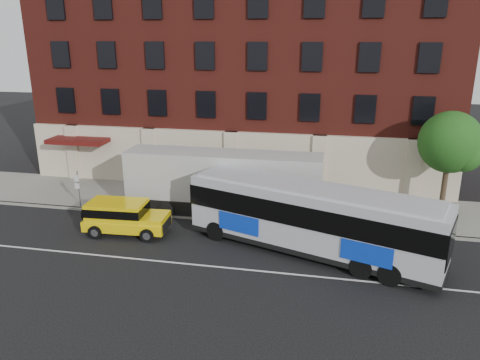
% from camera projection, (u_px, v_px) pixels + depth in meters
% --- Properties ---
extents(ground, '(120.00, 120.00, 0.00)m').
position_uv_depth(ground, '(178.00, 268.00, 21.59)').
color(ground, black).
rests_on(ground, ground).
extents(sidewalk, '(60.00, 6.00, 0.15)m').
position_uv_depth(sidewalk, '(222.00, 202.00, 29.97)').
color(sidewalk, gray).
rests_on(sidewalk, ground).
extents(kerb, '(60.00, 0.25, 0.15)m').
position_uv_depth(kerb, '(210.00, 219.00, 27.17)').
color(kerb, gray).
rests_on(kerb, ground).
extents(lane_line, '(60.00, 0.12, 0.01)m').
position_uv_depth(lane_line, '(181.00, 263.00, 22.05)').
color(lane_line, silver).
rests_on(lane_line, ground).
extents(building, '(30.00, 12.10, 15.00)m').
position_uv_depth(building, '(245.00, 74.00, 35.10)').
color(building, maroon).
rests_on(building, sidewalk).
extents(sign_pole, '(0.30, 0.20, 2.50)m').
position_uv_depth(sign_pole, '(78.00, 187.00, 28.48)').
color(sign_pole, slate).
rests_on(sign_pole, ground).
extents(street_tree, '(3.60, 3.60, 6.20)m').
position_uv_depth(street_tree, '(451.00, 145.00, 26.57)').
color(street_tree, '#332519').
rests_on(street_tree, sidewalk).
extents(city_bus, '(12.93, 6.82, 3.50)m').
position_uv_depth(city_bus, '(311.00, 217.00, 22.60)').
color(city_bus, '#B4B7BE').
rests_on(city_bus, ground).
extents(yellow_suv, '(4.82, 2.28, 1.82)m').
position_uv_depth(yellow_suv, '(123.00, 215.00, 25.12)').
color(yellow_suv, yellow).
rests_on(yellow_suv, ground).
extents(shipping_container, '(11.64, 2.58, 3.87)m').
position_uv_depth(shipping_container, '(223.00, 184.00, 27.51)').
color(shipping_container, black).
rests_on(shipping_container, ground).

